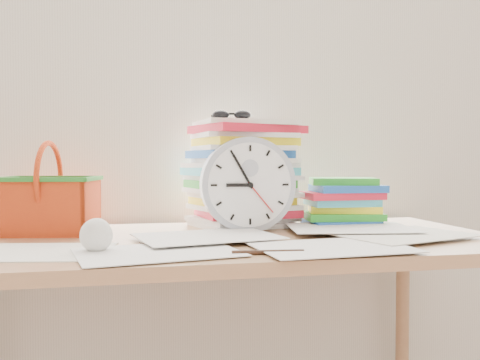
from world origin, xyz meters
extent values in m
cube|color=silver|center=(0.00, 2.00, 1.35)|extent=(4.00, 0.04, 2.70)
cube|color=silver|center=(0.00, 1.98, 1.30)|extent=(2.40, 0.01, 2.50)
cube|color=#A3744C|center=(0.00, 1.60, 0.73)|extent=(1.40, 0.70, 0.03)
cylinder|color=#A3744C|center=(0.65, 1.90, 0.36)|extent=(0.04, 0.04, 0.72)
cylinder|color=#A7ADB9|center=(0.07, 1.70, 0.88)|extent=(0.26, 0.05, 0.26)
sphere|color=white|center=(-0.33, 1.44, 0.79)|extent=(0.07, 0.07, 0.07)
cylinder|color=black|center=(0.03, 1.33, 0.76)|extent=(0.15, 0.03, 0.01)
camera|label=1|loc=(-0.26, 0.26, 0.94)|focal=40.00mm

